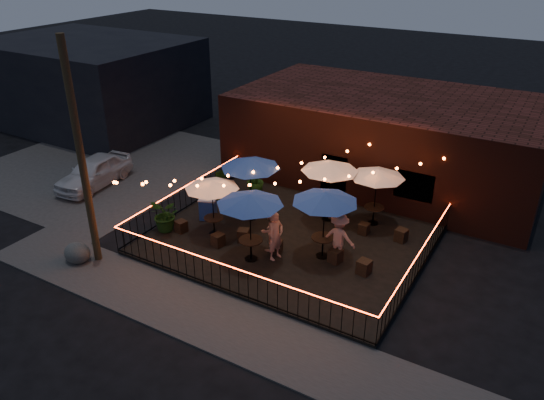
% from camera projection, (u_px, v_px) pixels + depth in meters
% --- Properties ---
extents(ground, '(110.00, 110.00, 0.00)m').
position_uv_depth(ground, '(262.00, 267.00, 18.90)').
color(ground, black).
rests_on(ground, ground).
extents(patio, '(10.00, 8.00, 0.15)m').
position_uv_depth(patio, '(289.00, 240.00, 20.41)').
color(patio, black).
rests_on(patio, ground).
extents(sidewalk, '(18.00, 2.50, 0.05)m').
position_uv_depth(sidewalk, '(207.00, 317.00, 16.38)').
color(sidewalk, '#3B3836').
rests_on(sidewalk, ground).
extents(parking_lot, '(11.00, 12.00, 0.02)m').
position_uv_depth(parking_lot, '(104.00, 164.00, 27.42)').
color(parking_lot, '#3B3836').
rests_on(parking_lot, ground).
extents(brick_building, '(14.00, 8.00, 4.00)m').
position_uv_depth(brick_building, '(388.00, 137.00, 25.27)').
color(brick_building, '#35150E').
rests_on(brick_building, ground).
extents(background_building, '(12.00, 9.00, 5.00)m').
position_uv_depth(background_building, '(90.00, 82.00, 32.88)').
color(background_building, black).
rests_on(background_building, ground).
extents(utility_pole, '(0.26, 0.26, 8.00)m').
position_uv_depth(utility_pole, '(81.00, 158.00, 17.56)').
color(utility_pole, '#3C2B18').
rests_on(utility_pole, ground).
extents(fence_front, '(10.00, 0.04, 1.04)m').
position_uv_depth(fence_front, '(229.00, 280.00, 17.06)').
color(fence_front, black).
rests_on(fence_front, patio).
extents(fence_left, '(0.04, 8.00, 1.04)m').
position_uv_depth(fence_left, '(186.00, 198.00, 22.41)').
color(fence_left, black).
rests_on(fence_left, patio).
extents(fence_right, '(0.04, 8.00, 1.04)m').
position_uv_depth(fence_right, '(419.00, 264.00, 17.89)').
color(fence_right, black).
rests_on(fence_right, patio).
extents(festoon_lights, '(10.02, 8.72, 1.32)m').
position_uv_depth(festoon_lights, '(262.00, 180.00, 19.55)').
color(festoon_lights, '#F35719').
rests_on(festoon_lights, ground).
extents(cafe_table_0, '(2.62, 2.62, 2.30)m').
position_uv_depth(cafe_table_0, '(212.00, 185.00, 19.80)').
color(cafe_table_0, black).
rests_on(cafe_table_0, patio).
extents(cafe_table_1, '(3.10, 3.10, 2.64)m').
position_uv_depth(cafe_table_1, '(250.00, 164.00, 20.82)').
color(cafe_table_1, black).
rests_on(cafe_table_1, patio).
extents(cafe_table_2, '(3.10, 3.10, 2.60)m').
position_uv_depth(cafe_table_2, '(250.00, 200.00, 18.05)').
color(cafe_table_2, black).
rests_on(cafe_table_2, patio).
extents(cafe_table_3, '(2.88, 2.88, 2.53)m').
position_uv_depth(cafe_table_3, '(330.00, 167.00, 20.77)').
color(cafe_table_3, black).
rests_on(cafe_table_3, patio).
extents(cafe_table_4, '(2.38, 2.38, 2.59)m').
position_uv_depth(cafe_table_4, '(325.00, 198.00, 18.21)').
color(cafe_table_4, black).
rests_on(cafe_table_4, patio).
extents(cafe_table_5, '(2.69, 2.69, 2.40)m').
position_uv_depth(cafe_table_5, '(377.00, 174.00, 20.51)').
color(cafe_table_5, black).
rests_on(cafe_table_5, patio).
extents(bistro_chair_0, '(0.47, 0.47, 0.46)m').
position_uv_depth(bistro_chair_0, '(181.00, 226.00, 20.78)').
color(bistro_chair_0, black).
rests_on(bistro_chair_0, patio).
extents(bistro_chair_1, '(0.48, 0.48, 0.48)m').
position_uv_depth(bistro_chair_1, '(218.00, 240.00, 19.83)').
color(bistro_chair_1, black).
rests_on(bistro_chair_1, patio).
extents(bistro_chair_2, '(0.53, 0.53, 0.48)m').
position_uv_depth(bistro_chair_2, '(227.00, 193.00, 23.47)').
color(bistro_chair_2, black).
rests_on(bistro_chair_2, patio).
extents(bistro_chair_3, '(0.49, 0.49, 0.45)m').
position_uv_depth(bistro_chair_3, '(246.00, 204.00, 22.52)').
color(bistro_chair_3, black).
rests_on(bistro_chair_3, patio).
extents(bistro_chair_4, '(0.53, 0.53, 0.49)m').
position_uv_depth(bistro_chair_4, '(243.00, 235.00, 20.13)').
color(bistro_chair_4, black).
rests_on(bistro_chair_4, patio).
extents(bistro_chair_5, '(0.50, 0.50, 0.48)m').
position_uv_depth(bistro_chair_5, '(277.00, 246.00, 19.42)').
color(bistro_chair_5, black).
rests_on(bistro_chair_5, patio).
extents(bistro_chair_6, '(0.44, 0.44, 0.42)m').
position_uv_depth(bistro_chair_6, '(305.00, 206.00, 22.36)').
color(bistro_chair_6, black).
rests_on(bistro_chair_6, patio).
extents(bistro_chair_7, '(0.46, 0.46, 0.47)m').
position_uv_depth(bistro_chair_7, '(334.00, 214.00, 21.72)').
color(bistro_chair_7, black).
rests_on(bistro_chair_7, patio).
extents(bistro_chair_8, '(0.50, 0.50, 0.50)m').
position_uv_depth(bistro_chair_8, '(335.00, 256.00, 18.83)').
color(bistro_chair_8, black).
rests_on(bistro_chair_8, patio).
extents(bistro_chair_9, '(0.50, 0.50, 0.51)m').
position_uv_depth(bistro_chair_9, '(364.00, 267.00, 18.18)').
color(bistro_chair_9, black).
rests_on(bistro_chair_9, patio).
extents(bistro_chair_10, '(0.39, 0.39, 0.44)m').
position_uv_depth(bistro_chair_10, '(364.00, 229.00, 20.64)').
color(bistro_chair_10, black).
rests_on(bistro_chair_10, patio).
extents(bistro_chair_11, '(0.48, 0.48, 0.49)m').
position_uv_depth(bistro_chair_11, '(401.00, 235.00, 20.14)').
color(bistro_chair_11, black).
rests_on(bistro_chair_11, patio).
extents(patron_a, '(0.56, 0.74, 1.84)m').
position_uv_depth(patron_a, '(276.00, 236.00, 18.76)').
color(patron_a, tan).
rests_on(patron_a, patio).
extents(patron_b, '(0.87, 0.98, 1.67)m').
position_uv_depth(patron_b, '(270.00, 230.00, 19.32)').
color(patron_b, '#DFA48E').
rests_on(patron_b, patio).
extents(patron_c, '(1.19, 0.71, 1.82)m').
position_uv_depth(patron_c, '(339.00, 237.00, 18.69)').
color(patron_c, '#DAA18F').
rests_on(patron_c, patio).
extents(potted_shrub_a, '(1.54, 1.44, 1.38)m').
position_uv_depth(potted_shrub_a, '(166.00, 215.00, 20.65)').
color(potted_shrub_a, '#1E3B13').
rests_on(potted_shrub_a, patio).
extents(potted_shrub_b, '(1.04, 0.96, 1.52)m').
position_uv_depth(potted_shrub_b, '(220.00, 184.00, 23.12)').
color(potted_shrub_b, '#194010').
rests_on(potted_shrub_b, patio).
extents(potted_shrub_c, '(0.95, 0.95, 1.36)m').
position_uv_depth(potted_shrub_c, '(255.00, 179.00, 23.74)').
color(potted_shrub_c, '#1C3F10').
rests_on(potted_shrub_c, patio).
extents(cooler, '(0.83, 0.72, 0.92)m').
position_uv_depth(cooler, '(208.00, 209.00, 21.61)').
color(cooler, '#2049B5').
rests_on(cooler, patio).
extents(boulder, '(1.11, 1.00, 0.74)m').
position_uv_depth(boulder, '(77.00, 253.00, 19.06)').
color(boulder, '#40413C').
rests_on(boulder, ground).
extents(car_white, '(2.06, 4.26, 1.40)m').
position_uv_depth(car_white, '(94.00, 172.00, 24.81)').
color(car_white, silver).
rests_on(car_white, ground).
extents(car_silver, '(2.88, 4.61, 1.43)m').
position_uv_depth(car_silver, '(117.00, 129.00, 30.18)').
color(car_silver, '#9F9FA7').
rests_on(car_silver, ground).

